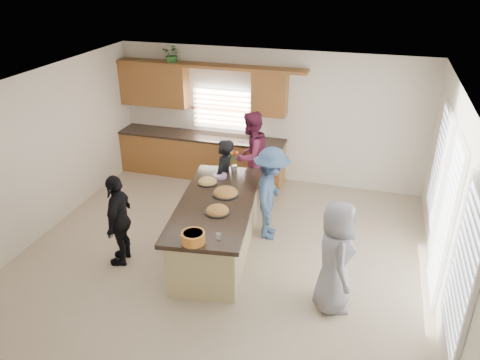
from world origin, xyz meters
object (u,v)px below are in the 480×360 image
(woman_left_front, at_px, (119,220))
(woman_left_back, at_px, (224,180))
(island, at_px, (217,228))
(woman_right_front, at_px, (335,257))
(salad_bowl, at_px, (193,237))
(woman_left_mid, at_px, (251,156))
(woman_right_back, at_px, (271,194))

(woman_left_front, bearing_deg, woman_left_back, 136.69)
(island, relative_size, woman_right_front, 1.72)
(salad_bowl, bearing_deg, woman_left_back, 98.11)
(woman_left_mid, distance_m, woman_left_front, 3.06)
(island, relative_size, woman_left_front, 1.87)
(woman_left_mid, relative_size, woman_right_front, 1.09)
(woman_left_back, bearing_deg, woman_left_front, -30.21)
(woman_right_back, bearing_deg, woman_left_mid, 23.56)
(island, distance_m, woman_left_front, 1.55)
(woman_left_mid, xyz_separation_m, woman_right_front, (1.96, -2.88, -0.08))
(salad_bowl, xyz_separation_m, woman_left_front, (-1.46, 0.54, -0.28))
(island, bearing_deg, woman_left_back, 94.53)
(woman_right_back, distance_m, woman_right_front, 1.98)
(island, xyz_separation_m, woman_right_back, (0.72, 0.73, 0.37))
(woman_left_mid, height_order, woman_right_back, woman_left_mid)
(woman_left_front, bearing_deg, woman_right_back, 112.63)
(woman_left_mid, xyz_separation_m, woman_left_front, (-1.38, -2.73, -0.14))
(salad_bowl, distance_m, woman_left_mid, 3.27)
(island, relative_size, woman_left_mid, 1.58)
(woman_left_mid, distance_m, woman_right_front, 3.48)
(woman_right_front, bearing_deg, island, 49.85)
(salad_bowl, relative_size, woman_left_back, 0.21)
(salad_bowl, distance_m, woman_left_back, 2.36)
(island, distance_m, salad_bowl, 1.34)
(salad_bowl, distance_m, woman_right_front, 1.92)
(woman_right_back, bearing_deg, woman_left_back, 63.10)
(island, xyz_separation_m, woman_left_front, (-1.37, -0.66, 0.31))
(woman_left_back, relative_size, woman_left_front, 1.02)
(island, xyz_separation_m, woman_right_front, (1.96, -0.81, 0.37))
(woman_left_back, relative_size, woman_left_mid, 0.86)
(salad_bowl, distance_m, woman_right_back, 2.04)
(island, xyz_separation_m, woman_left_mid, (0.00, 2.07, 0.44))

